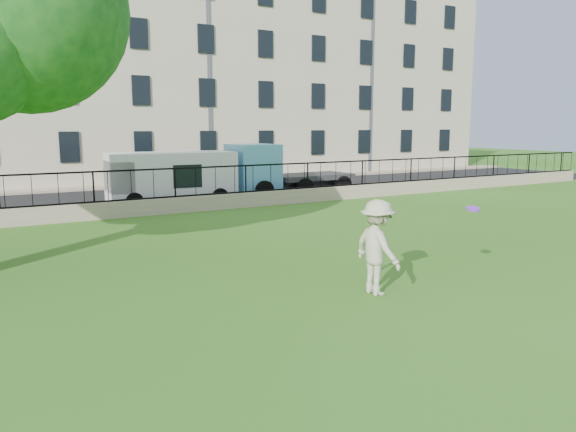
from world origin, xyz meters
TOP-DOWN VIEW (x-y plane):
  - ground at (0.00, 0.00)m, footprint 120.00×120.00m
  - retaining_wall at (0.00, 12.00)m, footprint 50.00×0.40m
  - iron_railing at (0.00, 12.00)m, footprint 50.00×0.05m
  - street at (0.00, 16.70)m, footprint 60.00×9.00m
  - sidewalk at (0.00, 21.90)m, footprint 60.00×1.40m
  - building_row at (0.00, 27.57)m, footprint 56.40×10.40m
  - man at (-0.14, -0.08)m, footprint 0.72×1.23m
  - frisbee at (1.76, -0.76)m, footprint 0.30×0.29m
  - white_van at (0.70, 14.40)m, footprint 5.38×2.45m
  - blue_truck at (6.50, 14.40)m, footprint 5.92×2.20m

SIDE VIEW (x-z plane):
  - ground at x=0.00m, z-range 0.00..0.00m
  - street at x=0.00m, z-range 0.00..0.01m
  - sidewalk at x=0.00m, z-range 0.00..0.12m
  - retaining_wall at x=0.00m, z-range 0.00..0.60m
  - man at x=-0.14m, z-range 0.00..1.89m
  - white_van at x=0.70m, z-range 0.00..2.20m
  - iron_railing at x=0.00m, z-range 0.59..1.72m
  - blue_truck at x=6.50m, z-range 0.00..2.47m
  - frisbee at x=1.76m, z-range 1.59..1.72m
  - building_row at x=0.00m, z-range 0.02..13.82m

